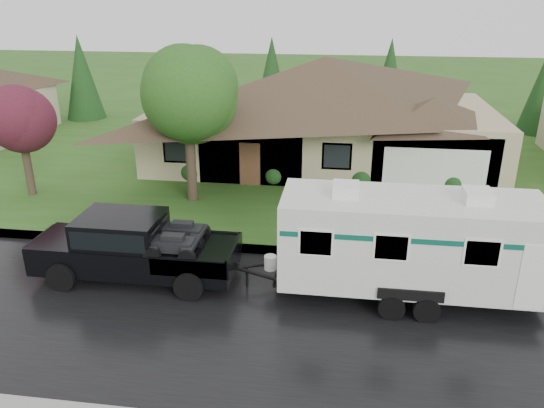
{
  "coord_description": "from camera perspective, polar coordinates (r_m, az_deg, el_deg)",
  "views": [
    {
      "loc": [
        3.21,
        -15.01,
        8.85
      ],
      "look_at": [
        0.82,
        2.0,
        2.0
      ],
      "focal_mm": 35.0,
      "sensor_mm": 36.0,
      "label": 1
    }
  ],
  "objects": [
    {
      "name": "travel_trailer",
      "position": [
        16.48,
        14.58,
        -3.84
      ],
      "size": [
        8.13,
        2.86,
        3.65
      ],
      "color": "silver",
      "rests_on": "ground"
    },
    {
      "name": "ground",
      "position": [
        17.72,
        -3.57,
        -8.28
      ],
      "size": [
        140.0,
        140.0,
        0.0
      ],
      "primitive_type": "plane",
      "color": "#2A551A",
      "rests_on": "ground"
    },
    {
      "name": "lawn",
      "position": [
        31.44,
        1.82,
        5.51
      ],
      "size": [
        140.0,
        26.0,
        0.15
      ],
      "primitive_type": "cube",
      "color": "#2A551A",
      "rests_on": "ground"
    },
    {
      "name": "house_main",
      "position": [
        29.34,
        6.19,
        11.28
      ],
      "size": [
        19.44,
        10.8,
        6.9
      ],
      "color": "tan",
      "rests_on": "lawn"
    },
    {
      "name": "curb",
      "position": [
        19.63,
        -2.28,
        -4.84
      ],
      "size": [
        140.0,
        0.5,
        0.15
      ],
      "primitive_type": "cube",
      "color": "gray",
      "rests_on": "ground"
    },
    {
      "name": "shrub_row",
      "position": [
        25.69,
        4.88,
        3.04
      ],
      "size": [
        13.6,
        1.0,
        1.0
      ],
      "color": "#143814",
      "rests_on": "lawn"
    },
    {
      "name": "tree_left_green",
      "position": [
        23.0,
        -9.14,
        11.56
      ],
      "size": [
        4.13,
        4.13,
        6.83
      ],
      "color": "#382B1E",
      "rests_on": "lawn"
    },
    {
      "name": "tree_red",
      "position": [
        26.2,
        -25.49,
        8.07
      ],
      "size": [
        3.0,
        3.0,
        4.97
      ],
      "color": "#382B1E",
      "rests_on": "lawn"
    },
    {
      "name": "pickup_truck",
      "position": [
        17.98,
        -14.86,
        -4.31
      ],
      "size": [
        6.59,
        2.51,
        2.2
      ],
      "color": "black",
      "rests_on": "ground"
    },
    {
      "name": "road",
      "position": [
        16.06,
        -4.99,
        -11.79
      ],
      "size": [
        140.0,
        8.0,
        0.01
      ],
      "primitive_type": "cube",
      "color": "black",
      "rests_on": "ground"
    }
  ]
}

